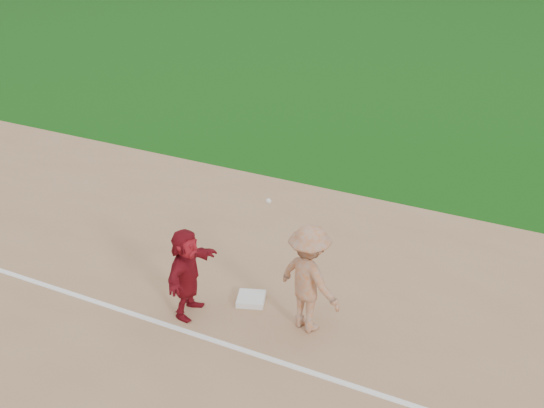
% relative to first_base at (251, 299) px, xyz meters
% --- Properties ---
extents(ground, '(160.00, 160.00, 0.00)m').
position_rel_first_base_xyz_m(ground, '(-0.17, -0.38, -0.07)').
color(ground, '#114A0E').
rests_on(ground, ground).
extents(foul_line, '(60.00, 0.10, 0.01)m').
position_rel_first_base_xyz_m(foul_line, '(-0.17, -1.18, -0.05)').
color(foul_line, white).
rests_on(foul_line, infield_dirt).
extents(first_base, '(0.58, 0.58, 0.10)m').
position_rel_first_base_xyz_m(first_base, '(0.00, 0.00, 0.00)').
color(first_base, white).
rests_on(first_base, infield_dirt).
extents(base_runner, '(0.57, 1.45, 1.52)m').
position_rel_first_base_xyz_m(base_runner, '(-0.76, -0.72, 0.71)').
color(base_runner, maroon).
rests_on(base_runner, infield_dirt).
extents(first_base_play, '(1.31, 1.01, 2.21)m').
position_rel_first_base_xyz_m(first_base_play, '(1.12, -0.20, 0.84)').
color(first_base_play, gray).
rests_on(first_base_play, infield_dirt).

